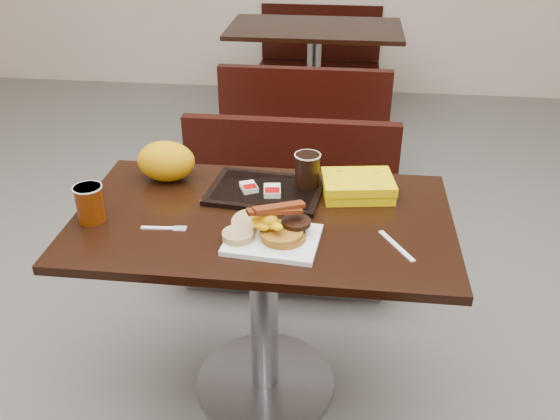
# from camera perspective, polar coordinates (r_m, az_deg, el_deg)

# --- Properties ---
(floor) EXTENTS (6.00, 7.00, 0.01)m
(floor) POSITION_cam_1_polar(r_m,az_deg,el_deg) (2.38, -1.39, -16.32)
(floor) COLOR slate
(floor) RESTS_ON ground
(table_near) EXTENTS (1.20, 0.70, 0.75)m
(table_near) POSITION_cam_1_polar(r_m,az_deg,el_deg) (2.12, -1.51, -9.30)
(table_near) COLOR black
(table_near) RESTS_ON floor
(bench_near_n) EXTENTS (1.00, 0.46, 0.72)m
(bench_near_n) POSITION_cam_1_polar(r_m,az_deg,el_deg) (2.71, 0.53, -0.19)
(bench_near_n) COLOR black
(bench_near_n) RESTS_ON floor
(table_far) EXTENTS (1.20, 0.70, 0.75)m
(table_far) POSITION_cam_1_polar(r_m,az_deg,el_deg) (4.44, 3.21, 12.30)
(table_far) COLOR black
(table_far) RESTS_ON floor
(bench_far_s) EXTENTS (1.00, 0.46, 0.72)m
(bench_far_s) POSITION_cam_1_polar(r_m,az_deg,el_deg) (3.79, 2.49, 8.90)
(bench_far_s) COLOR black
(bench_far_s) RESTS_ON floor
(bench_far_n) EXTENTS (1.00, 0.46, 0.72)m
(bench_far_n) POSITION_cam_1_polar(r_m,az_deg,el_deg) (5.12, 3.74, 14.49)
(bench_far_n) COLOR black
(bench_far_n) RESTS_ON floor
(platter) EXTENTS (0.29, 0.24, 0.02)m
(platter) POSITION_cam_1_polar(r_m,az_deg,el_deg) (1.77, -0.70, -2.84)
(platter) COLOR white
(platter) RESTS_ON table_near
(pancake_stack) EXTENTS (0.15, 0.15, 0.03)m
(pancake_stack) POSITION_cam_1_polar(r_m,az_deg,el_deg) (1.76, 0.32, -2.28)
(pancake_stack) COLOR #A7641B
(pancake_stack) RESTS_ON platter
(sausage_patty) EXTENTS (0.09, 0.09, 0.01)m
(sausage_patty) POSITION_cam_1_polar(r_m,az_deg,el_deg) (1.78, 1.55, -1.16)
(sausage_patty) COLOR black
(sausage_patty) RESTS_ON pancake_stack
(scrambled_eggs) EXTENTS (0.10, 0.09, 0.05)m
(scrambled_eggs) POSITION_cam_1_polar(r_m,az_deg,el_deg) (1.75, -1.06, -1.09)
(scrambled_eggs) COLOR #FFB105
(scrambled_eggs) RESTS_ON pancake_stack
(bacon_strips) EXTENTS (0.18, 0.14, 0.01)m
(bacon_strips) POSITION_cam_1_polar(r_m,az_deg,el_deg) (1.74, -0.51, -0.00)
(bacon_strips) COLOR #450C04
(bacon_strips) RESTS_ON scrambled_eggs
(muffin_bottom) EXTENTS (0.10, 0.10, 0.02)m
(muffin_bottom) POSITION_cam_1_polar(r_m,az_deg,el_deg) (1.76, -4.03, -2.42)
(muffin_bottom) COLOR tan
(muffin_bottom) RESTS_ON platter
(muffin_top) EXTENTS (0.11, 0.11, 0.05)m
(muffin_top) POSITION_cam_1_polar(r_m,az_deg,el_deg) (1.80, -3.27, -1.17)
(muffin_top) COLOR tan
(muffin_top) RESTS_ON platter
(coffee_cup_near) EXTENTS (0.10, 0.10, 0.12)m
(coffee_cup_near) POSITION_cam_1_polar(r_m,az_deg,el_deg) (1.95, -17.62, 0.57)
(coffee_cup_near) COLOR #8B3005
(coffee_cup_near) RESTS_ON table_near
(fork) EXTENTS (0.14, 0.04, 0.00)m
(fork) POSITION_cam_1_polar(r_m,az_deg,el_deg) (1.88, -11.58, -1.67)
(fork) COLOR white
(fork) RESTS_ON table_near
(knife) EXTENTS (0.10, 0.16, 0.00)m
(knife) POSITION_cam_1_polar(r_m,az_deg,el_deg) (1.79, 11.01, -3.36)
(knife) COLOR white
(knife) RESTS_ON table_near
(condiment_syrup) EXTENTS (0.05, 0.05, 0.01)m
(condiment_syrup) POSITION_cam_1_polar(r_m,az_deg,el_deg) (1.99, -6.96, 0.79)
(condiment_syrup) COLOR #B73807
(condiment_syrup) RESTS_ON table_near
(tray) EXTENTS (0.40, 0.31, 0.02)m
(tray) POSITION_cam_1_polar(r_m,az_deg,el_deg) (2.04, -1.39, 1.82)
(tray) COLOR black
(tray) RESTS_ON table_near
(hashbrown_sleeve_left) EXTENTS (0.07, 0.08, 0.02)m
(hashbrown_sleeve_left) POSITION_cam_1_polar(r_m,az_deg,el_deg) (2.02, -2.98, 2.18)
(hashbrown_sleeve_left) COLOR silver
(hashbrown_sleeve_left) RESTS_ON tray
(hashbrown_sleeve_right) EXTENTS (0.06, 0.08, 0.02)m
(hashbrown_sleeve_right) POSITION_cam_1_polar(r_m,az_deg,el_deg) (2.00, -0.75, 1.85)
(hashbrown_sleeve_right) COLOR silver
(hashbrown_sleeve_right) RESTS_ON tray
(coffee_cup_far) EXTENTS (0.10, 0.10, 0.11)m
(coffee_cup_far) POSITION_cam_1_polar(r_m,az_deg,el_deg) (2.03, 2.61, 3.83)
(coffee_cup_far) COLOR black
(coffee_cup_far) RESTS_ON tray
(clamshell) EXTENTS (0.26, 0.21, 0.06)m
(clamshell) POSITION_cam_1_polar(r_m,az_deg,el_deg) (2.03, 7.40, 2.27)
(clamshell) COLOR #EFC503
(clamshell) RESTS_ON table_near
(paper_bag) EXTENTS (0.21, 0.16, 0.14)m
(paper_bag) POSITION_cam_1_polar(r_m,az_deg,el_deg) (2.14, -10.78, 4.59)
(paper_bag) COLOR #CC8E06
(paper_bag) RESTS_ON table_near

